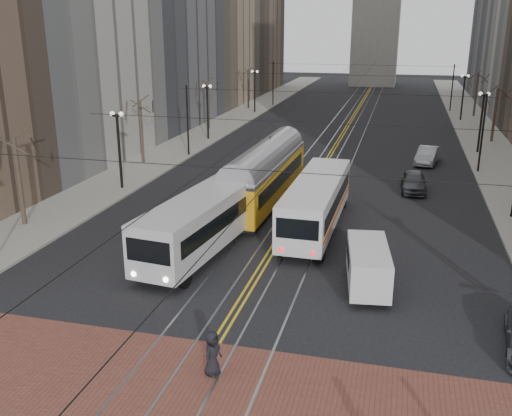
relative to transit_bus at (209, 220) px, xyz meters
The scene contains 16 objects.
ground 9.43m from the transit_bus, 67.88° to the right, with size 260.00×260.00×0.00m, color black.
sidewalk_left 38.19m from the transit_bus, 107.54° to the left, with size 5.00×140.00×0.15m, color gray.
sidewalk_right 40.85m from the transit_bus, 63.05° to the left, with size 5.00×140.00×0.15m, color gray.
crosswalk_band 13.18m from the transit_bus, 74.49° to the right, with size 25.00×6.00×0.01m, color brown.
streetcar_rails 36.59m from the transit_bus, 84.51° to the left, with size 4.80×130.00×0.02m, color gray.
centre_lines 36.59m from the transit_bus, 84.51° to the left, with size 0.42×130.00×0.01m, color gold.
lamp_posts 20.48m from the transit_bus, 80.14° to the left, with size 27.60×57.20×5.60m.
street_trees 26.89m from the transit_bus, 82.51° to the left, with size 31.68×53.28×5.60m.
trolley_wires 26.54m from the transit_bus, 82.40° to the left, with size 25.96×120.00×6.60m.
transit_bus is the anchor object (origin of this frame).
streetcar 8.94m from the transit_bus, 83.58° to the left, with size 2.58×13.92×3.28m, color orange.
rear_bus 6.85m from the transit_bus, 39.31° to the left, with size 2.57×11.81×3.08m, color silver.
cargo_van 9.46m from the transit_bus, 19.84° to the right, with size 1.80×4.69×2.07m, color silver.
sedan_grey 18.18m from the transit_bus, 52.32° to the left, with size 1.78×4.42×1.51m, color #414249.
sedan_silver 26.76m from the transit_bus, 62.55° to the left, with size 1.60×4.58×1.51m, color #9FA1A7.
pedestrian_a 12.32m from the transit_bus, 70.77° to the right, with size 0.82×0.53×1.67m, color black.
Camera 1 is at (6.40, -19.59, 11.90)m, focal length 40.00 mm.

